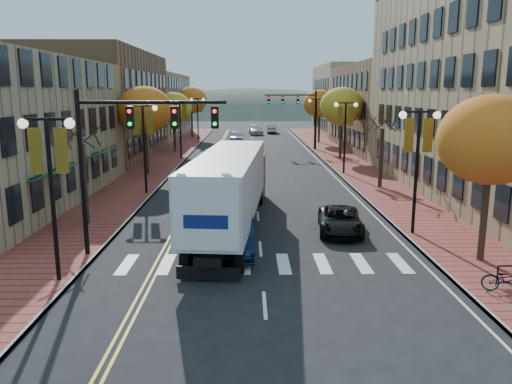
{
  "coord_description": "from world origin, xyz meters",
  "views": [
    {
      "loc": [
        -0.52,
        -17.41,
        6.94
      ],
      "look_at": [
        -0.17,
        5.99,
        2.2
      ],
      "focal_mm": 35.0,
      "sensor_mm": 36.0,
      "label": 1
    }
  ],
  "objects_px": {
    "semi_truck": "(232,183)",
    "black_suv": "(340,220)",
    "navy_sedan": "(236,236)",
    "bicycle": "(509,280)"
  },
  "relations": [
    {
      "from": "black_suv",
      "to": "bicycle",
      "type": "xyz_separation_m",
      "value": [
        4.34,
        -8.0,
        -0.03
      ]
    },
    {
      "from": "navy_sedan",
      "to": "bicycle",
      "type": "relative_size",
      "value": 2.62
    },
    {
      "from": "semi_truck",
      "to": "black_suv",
      "type": "xyz_separation_m",
      "value": [
        5.4,
        -0.93,
        -1.72
      ]
    },
    {
      "from": "bicycle",
      "to": "semi_truck",
      "type": "bearing_deg",
      "value": 66.9
    },
    {
      "from": "navy_sedan",
      "to": "black_suv",
      "type": "bearing_deg",
      "value": 30.48
    },
    {
      "from": "black_suv",
      "to": "navy_sedan",
      "type": "bearing_deg",
      "value": -142.59
    },
    {
      "from": "semi_truck",
      "to": "black_suv",
      "type": "bearing_deg",
      "value": -4.75
    },
    {
      "from": "semi_truck",
      "to": "bicycle",
      "type": "bearing_deg",
      "value": -37.5
    },
    {
      "from": "semi_truck",
      "to": "black_suv",
      "type": "height_order",
      "value": "semi_truck"
    },
    {
      "from": "semi_truck",
      "to": "bicycle",
      "type": "distance_m",
      "value": 13.32
    }
  ]
}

